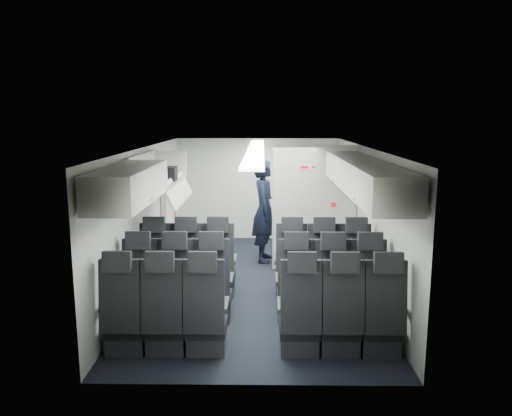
{
  "coord_description": "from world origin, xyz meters",
  "views": [
    {
      "loc": [
        0.11,
        -7.53,
        2.63
      ],
      "look_at": [
        0.0,
        0.4,
        1.15
      ],
      "focal_mm": 35.0,
      "sensor_mm": 36.0,
      "label": 1
    }
  ],
  "objects_px": {
    "seat_row_mid": "(254,291)",
    "carry_on_bag": "(163,174)",
    "flight_attendant": "(264,211)",
    "seat_row_rear": "(253,319)",
    "boarding_door": "(169,207)",
    "seat_row_front": "(255,270)",
    "galley_unit": "(303,197)"
  },
  "relations": [
    {
      "from": "seat_row_rear",
      "to": "carry_on_bag",
      "type": "bearing_deg",
      "value": 123.18
    },
    {
      "from": "galley_unit",
      "to": "flight_attendant",
      "type": "relative_size",
      "value": 1.02
    },
    {
      "from": "seat_row_mid",
      "to": "boarding_door",
      "type": "height_order",
      "value": "boarding_door"
    },
    {
      "from": "seat_row_front",
      "to": "galley_unit",
      "type": "height_order",
      "value": "galley_unit"
    },
    {
      "from": "seat_row_mid",
      "to": "flight_attendant",
      "type": "bearing_deg",
      "value": 87.07
    },
    {
      "from": "flight_attendant",
      "to": "carry_on_bag",
      "type": "distance_m",
      "value": 2.33
    },
    {
      "from": "galley_unit",
      "to": "carry_on_bag",
      "type": "height_order",
      "value": "galley_unit"
    },
    {
      "from": "seat_row_front",
      "to": "boarding_door",
      "type": "relative_size",
      "value": 1.79
    },
    {
      "from": "seat_row_mid",
      "to": "flight_attendant",
      "type": "height_order",
      "value": "flight_attendant"
    },
    {
      "from": "galley_unit",
      "to": "flight_attendant",
      "type": "xyz_separation_m",
      "value": [
        -0.81,
        -1.41,
        -0.02
      ]
    },
    {
      "from": "seat_row_mid",
      "to": "seat_row_rear",
      "type": "xyz_separation_m",
      "value": [
        0.0,
        -0.9,
        0.0
      ]
    },
    {
      "from": "seat_row_front",
      "to": "flight_attendant",
      "type": "distance_m",
      "value": 1.93
    },
    {
      "from": "flight_attendant",
      "to": "carry_on_bag",
      "type": "xyz_separation_m",
      "value": [
        -1.49,
        -1.58,
        0.84
      ]
    },
    {
      "from": "boarding_door",
      "to": "carry_on_bag",
      "type": "bearing_deg",
      "value": -81.06
    },
    {
      "from": "seat_row_front",
      "to": "seat_row_mid",
      "type": "relative_size",
      "value": 1.0
    },
    {
      "from": "carry_on_bag",
      "to": "boarding_door",
      "type": "bearing_deg",
      "value": 98.61
    },
    {
      "from": "flight_attendant",
      "to": "galley_unit",
      "type": "bearing_deg",
      "value": -26.79
    },
    {
      "from": "boarding_door",
      "to": "seat_row_front",
      "type": "bearing_deg",
      "value": -51.84
    },
    {
      "from": "carry_on_bag",
      "to": "flight_attendant",
      "type": "bearing_deg",
      "value": 46.23
    },
    {
      "from": "seat_row_front",
      "to": "seat_row_mid",
      "type": "xyz_separation_m",
      "value": [
        0.0,
        -0.9,
        0.0
      ]
    },
    {
      "from": "seat_row_rear",
      "to": "boarding_door",
      "type": "height_order",
      "value": "boarding_door"
    },
    {
      "from": "flight_attendant",
      "to": "seat_row_rear",
      "type": "bearing_deg",
      "value": -179.08
    },
    {
      "from": "seat_row_mid",
      "to": "boarding_door",
      "type": "bearing_deg",
      "value": 118.77
    },
    {
      "from": "galley_unit",
      "to": "flight_attendant",
      "type": "distance_m",
      "value": 1.62
    },
    {
      "from": "seat_row_rear",
      "to": "galley_unit",
      "type": "relative_size",
      "value": 1.75
    },
    {
      "from": "boarding_door",
      "to": "flight_attendant",
      "type": "height_order",
      "value": "boarding_door"
    },
    {
      "from": "galley_unit",
      "to": "seat_row_mid",
      "type": "bearing_deg",
      "value": -102.88
    },
    {
      "from": "seat_row_front",
      "to": "carry_on_bag",
      "type": "relative_size",
      "value": 8.8
    },
    {
      "from": "boarding_door",
      "to": "flight_attendant",
      "type": "bearing_deg",
      "value": -7.64
    },
    {
      "from": "seat_row_mid",
      "to": "carry_on_bag",
      "type": "xyz_separation_m",
      "value": [
        -1.35,
        1.17,
        1.37
      ]
    },
    {
      "from": "seat_row_rear",
      "to": "boarding_door",
      "type": "relative_size",
      "value": 1.79
    },
    {
      "from": "carry_on_bag",
      "to": "seat_row_rear",
      "type": "bearing_deg",
      "value": -57.15
    }
  ]
}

